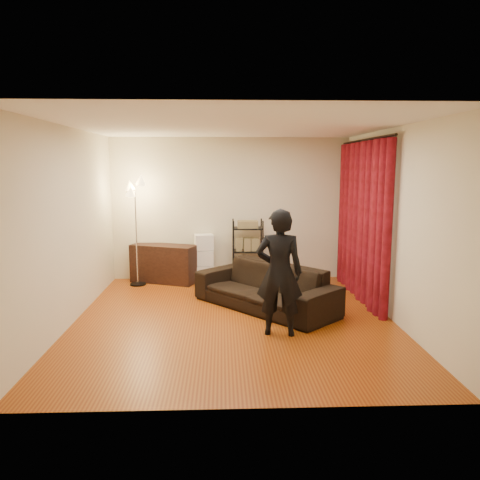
{
  "coord_description": "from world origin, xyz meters",
  "views": [
    {
      "loc": [
        -0.16,
        -6.43,
        2.17
      ],
      "look_at": [
        0.1,
        0.3,
        1.1
      ],
      "focal_mm": 35.0,
      "sensor_mm": 36.0,
      "label": 1
    }
  ],
  "objects_px": {
    "sofa": "(265,287)",
    "media_cabinet": "(164,263)",
    "person": "(279,273)",
    "floor_lamp": "(136,233)",
    "storage_boxes": "(204,258)",
    "wire_shelf": "(248,251)"
  },
  "relations": [
    {
      "from": "media_cabinet",
      "to": "floor_lamp",
      "type": "relative_size",
      "value": 0.63
    },
    {
      "from": "storage_boxes",
      "to": "floor_lamp",
      "type": "bearing_deg",
      "value": -166.25
    },
    {
      "from": "media_cabinet",
      "to": "floor_lamp",
      "type": "bearing_deg",
      "value": -134.45
    },
    {
      "from": "person",
      "to": "floor_lamp",
      "type": "distance_m",
      "value": 3.49
    },
    {
      "from": "sofa",
      "to": "person",
      "type": "xyz_separation_m",
      "value": [
        0.08,
        -1.12,
        0.48
      ]
    },
    {
      "from": "media_cabinet",
      "to": "person",
      "type": "bearing_deg",
      "value": -36.36
    },
    {
      "from": "sofa",
      "to": "media_cabinet",
      "type": "xyz_separation_m",
      "value": [
        -1.75,
        1.72,
        0.02
      ]
    },
    {
      "from": "sofa",
      "to": "person",
      "type": "distance_m",
      "value": 1.23
    },
    {
      "from": "storage_boxes",
      "to": "floor_lamp",
      "type": "relative_size",
      "value": 0.46
    },
    {
      "from": "storage_boxes",
      "to": "media_cabinet",
      "type": "bearing_deg",
      "value": -173.51
    },
    {
      "from": "person",
      "to": "floor_lamp",
      "type": "height_order",
      "value": "floor_lamp"
    },
    {
      "from": "sofa",
      "to": "person",
      "type": "height_order",
      "value": "person"
    },
    {
      "from": "floor_lamp",
      "to": "storage_boxes",
      "type": "bearing_deg",
      "value": 13.75
    },
    {
      "from": "wire_shelf",
      "to": "floor_lamp",
      "type": "relative_size",
      "value": 0.61
    },
    {
      "from": "media_cabinet",
      "to": "storage_boxes",
      "type": "distance_m",
      "value": 0.76
    },
    {
      "from": "sofa",
      "to": "person",
      "type": "bearing_deg",
      "value": -38.41
    },
    {
      "from": "sofa",
      "to": "wire_shelf",
      "type": "xyz_separation_m",
      "value": [
        -0.17,
        1.68,
        0.25
      ]
    },
    {
      "from": "sofa",
      "to": "storage_boxes",
      "type": "relative_size",
      "value": 2.59
    },
    {
      "from": "person",
      "to": "storage_boxes",
      "type": "bearing_deg",
      "value": -62.02
    },
    {
      "from": "person",
      "to": "floor_lamp",
      "type": "relative_size",
      "value": 0.85
    },
    {
      "from": "storage_boxes",
      "to": "wire_shelf",
      "type": "relative_size",
      "value": 0.76
    },
    {
      "from": "storage_boxes",
      "to": "floor_lamp",
      "type": "xyz_separation_m",
      "value": [
        -1.21,
        -0.3,
        0.51
      ]
    }
  ]
}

